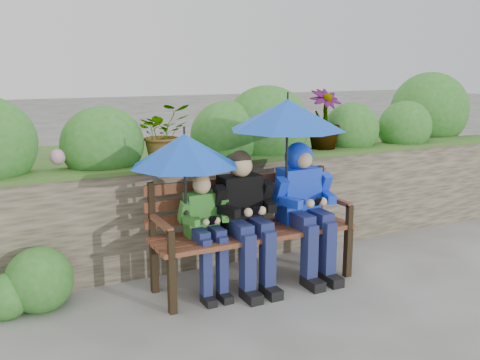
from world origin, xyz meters
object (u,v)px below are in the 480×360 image
park_bench (250,222)px  boy_right (304,198)px  umbrella_right (287,115)px  umbrella_left (185,150)px  boy_left (206,226)px  boy_middle (245,213)px

park_bench → boy_right: (0.52, -0.08, 0.19)m
umbrella_right → umbrella_left: bearing=179.9°
boy_left → park_bench: bearing=9.3°
park_bench → boy_right: size_ratio=1.48×
umbrella_left → umbrella_right: 1.00m
park_bench → boy_right: 0.55m
park_bench → boy_left: bearing=-170.7°
boy_right → umbrella_right: size_ratio=1.19×
boy_left → umbrella_right: umbrella_right is taller
park_bench → boy_middle: 0.19m
park_bench → boy_right: bearing=-9.2°
boy_left → umbrella_right: 1.21m
umbrella_left → umbrella_right: umbrella_right is taller
park_bench → boy_middle: size_ratio=1.52×
boy_left → umbrella_left: size_ratio=1.16×
boy_right → umbrella_left: bearing=179.4°
umbrella_left → boy_middle: bearing=-2.5°
park_bench → boy_middle: bearing=-136.4°
boy_middle → umbrella_left: 0.80m
boy_left → boy_right: (0.98, -0.01, 0.13)m
umbrella_right → boy_left: bearing=-179.8°
boy_right → boy_middle: bearing=-179.0°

